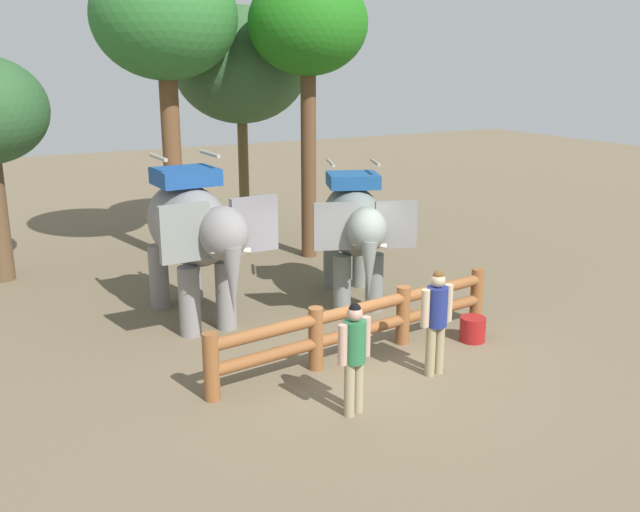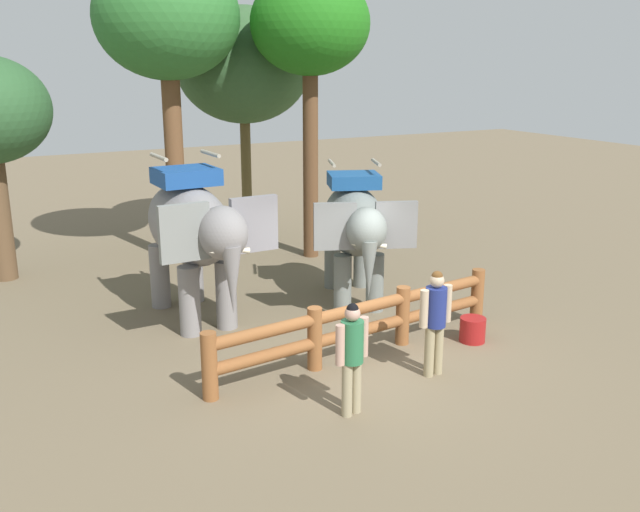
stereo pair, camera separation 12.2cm
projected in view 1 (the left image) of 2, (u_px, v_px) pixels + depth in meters
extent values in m
plane|color=brown|center=(369.00, 361.00, 11.77)|extent=(60.00, 60.00, 0.00)
cylinder|color=brown|center=(211.00, 367.00, 10.29)|extent=(0.24, 0.24, 1.05)
cylinder|color=brown|center=(316.00, 339.00, 11.32)|extent=(0.24, 0.24, 1.05)
cylinder|color=brown|center=(403.00, 315.00, 12.36)|extent=(0.24, 0.24, 1.05)
cylinder|color=brown|center=(477.00, 296.00, 13.39)|extent=(0.24, 0.24, 1.05)
cylinder|color=brown|center=(361.00, 331.00, 11.86)|extent=(5.58, 0.83, 0.20)
cylinder|color=brown|center=(362.00, 308.00, 11.75)|extent=(5.58, 0.83, 0.20)
cylinder|color=gray|center=(226.00, 295.00, 13.05)|extent=(0.39, 0.39, 1.29)
cylinder|color=gray|center=(190.00, 301.00, 12.70)|extent=(0.39, 0.39, 1.29)
cylinder|color=gray|center=(193.00, 271.00, 14.50)|extent=(0.39, 0.39, 1.29)
cylinder|color=gray|center=(159.00, 276.00, 14.15)|extent=(0.39, 0.39, 1.29)
ellipsoid|color=gray|center=(188.00, 224.00, 13.27)|extent=(1.38, 2.95, 1.51)
ellipsoid|color=gray|center=(223.00, 233.00, 11.79)|extent=(0.85, 0.99, 0.92)
cube|color=gray|center=(254.00, 224.00, 12.18)|extent=(0.87, 0.16, 0.97)
cube|color=gray|center=(185.00, 233.00, 11.57)|extent=(0.87, 0.16, 0.97)
cone|color=gray|center=(233.00, 280.00, 11.71)|extent=(0.35, 0.35, 1.19)
cone|color=beige|center=(239.00, 250.00, 11.74)|extent=(0.39, 0.12, 0.17)
cone|color=beige|center=(220.00, 253.00, 11.58)|extent=(0.39, 0.12, 0.17)
cube|color=#1C4991|center=(186.00, 176.00, 13.03)|extent=(1.13, 1.00, 0.30)
cylinder|color=#A59E8C|center=(210.00, 154.00, 13.16)|extent=(0.10, 0.88, 0.08)
cylinder|color=#A59E8C|center=(158.00, 157.00, 12.68)|extent=(0.10, 0.88, 0.08)
cylinder|color=slate|center=(374.00, 282.00, 13.98)|extent=(0.35, 0.35, 1.17)
cylinder|color=slate|center=(342.00, 283.00, 13.90)|extent=(0.35, 0.35, 1.17)
cylinder|color=slate|center=(360.00, 260.00, 15.49)|extent=(0.35, 0.35, 1.17)
cylinder|color=slate|center=(331.00, 261.00, 15.42)|extent=(0.35, 0.35, 1.17)
ellipsoid|color=slate|center=(352.00, 220.00, 14.40)|extent=(2.07, 2.89, 1.37)
ellipsoid|color=slate|center=(366.00, 229.00, 12.86)|extent=(1.02, 1.10, 0.84)
cube|color=slate|center=(396.00, 225.00, 13.02)|extent=(0.77, 0.40, 0.88)
cube|color=slate|center=(335.00, 226.00, 12.89)|extent=(0.77, 0.40, 0.88)
cone|color=slate|center=(369.00, 269.00, 12.75)|extent=(0.31, 0.31, 1.08)
cone|color=beige|center=(377.00, 245.00, 12.73)|extent=(0.36, 0.22, 0.15)
cone|color=beige|center=(360.00, 246.00, 12.70)|extent=(0.36, 0.22, 0.15)
cube|color=#1B4D88|center=(353.00, 180.00, 14.18)|extent=(1.25, 1.19, 0.27)
cylinder|color=#A59E8C|center=(375.00, 162.00, 14.14)|extent=(0.36, 0.76, 0.07)
cylinder|color=#A59E8C|center=(331.00, 163.00, 14.03)|extent=(0.36, 0.76, 0.07)
cylinder|color=#9A8B67|center=(439.00, 349.00, 11.21)|extent=(0.16, 0.16, 0.83)
cylinder|color=#9A8B67|center=(430.00, 351.00, 11.11)|extent=(0.16, 0.16, 0.83)
cylinder|color=navy|center=(437.00, 307.00, 10.97)|extent=(0.36, 0.36, 0.63)
cylinder|color=tan|center=(448.00, 303.00, 11.09)|extent=(0.13, 0.13, 0.60)
cylinder|color=tan|center=(425.00, 308.00, 10.84)|extent=(0.13, 0.13, 0.60)
sphere|color=tan|center=(438.00, 280.00, 10.85)|extent=(0.23, 0.23, 0.23)
sphere|color=#593819|center=(438.00, 276.00, 10.83)|extent=(0.18, 0.18, 0.18)
cylinder|color=#9A8D6C|center=(358.00, 386.00, 9.97)|extent=(0.15, 0.15, 0.79)
cylinder|color=#9A8D6C|center=(349.00, 390.00, 9.85)|extent=(0.15, 0.15, 0.79)
cylinder|color=#286B41|center=(354.00, 342.00, 9.72)|extent=(0.39, 0.39, 0.61)
cylinder|color=tan|center=(366.00, 336.00, 9.87)|extent=(0.13, 0.13, 0.58)
cylinder|color=tan|center=(343.00, 345.00, 9.57)|extent=(0.13, 0.13, 0.58)
sphere|color=tan|center=(355.00, 313.00, 9.61)|extent=(0.22, 0.22, 0.22)
sphere|color=black|center=(355.00, 309.00, 9.60)|extent=(0.17, 0.17, 0.17)
cylinder|color=brown|center=(244.00, 171.00, 19.57)|extent=(0.28, 0.28, 3.71)
ellipsoid|color=#325730|center=(241.00, 65.00, 18.80)|extent=(3.62, 3.62, 3.07)
cylinder|color=brown|center=(173.00, 163.00, 16.97)|extent=(0.45, 0.45, 4.87)
ellipsoid|color=#2C6D2D|center=(164.00, 16.00, 16.06)|extent=(3.36, 3.36, 2.85)
cylinder|color=brown|center=(309.00, 160.00, 17.39)|extent=(0.38, 0.38, 4.89)
ellipsoid|color=#1E6B16|center=(308.00, 23.00, 16.53)|extent=(2.83, 2.83, 2.41)
cylinder|color=maroon|center=(473.00, 329.00, 12.55)|extent=(0.46, 0.46, 0.44)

